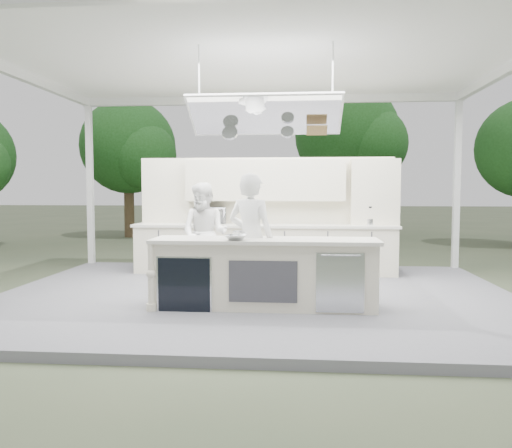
# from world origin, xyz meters

# --- Properties ---
(ground) EXTENTS (90.00, 90.00, 0.00)m
(ground) POSITION_xyz_m (0.00, 0.00, 0.00)
(ground) COLOR #484F36
(ground) RESTS_ON ground
(stage_deck) EXTENTS (8.00, 6.00, 0.12)m
(stage_deck) POSITION_xyz_m (0.00, 0.00, 0.06)
(stage_deck) COLOR slate
(stage_deck) RESTS_ON ground
(tent) EXTENTS (8.20, 6.20, 3.86)m
(tent) POSITION_xyz_m (0.00, -0.01, 3.71)
(tent) COLOR white
(tent) RESTS_ON ground
(demo_island) EXTENTS (3.10, 0.79, 0.95)m
(demo_island) POSITION_xyz_m (0.18, -0.91, 0.60)
(demo_island) COLOR beige
(demo_island) RESTS_ON stage_deck
(back_counter) EXTENTS (5.08, 0.72, 0.95)m
(back_counter) POSITION_xyz_m (0.00, 1.90, 0.60)
(back_counter) COLOR beige
(back_counter) RESTS_ON stage_deck
(back_wall_unit) EXTENTS (5.05, 0.48, 2.25)m
(back_wall_unit) POSITION_xyz_m (0.44, 2.11, 1.57)
(back_wall_unit) COLOR beige
(back_wall_unit) RESTS_ON stage_deck
(tree_cluster) EXTENTS (19.55, 9.40, 5.85)m
(tree_cluster) POSITION_xyz_m (-0.16, 9.77, 3.29)
(tree_cluster) COLOR #4C3D26
(tree_cluster) RESTS_ON ground
(head_chef) EXTENTS (0.79, 0.65, 1.86)m
(head_chef) POSITION_xyz_m (-0.01, -0.70, 1.05)
(head_chef) COLOR white
(head_chef) RESTS_ON stage_deck
(sous_chef) EXTENTS (0.98, 0.84, 1.74)m
(sous_chef) POSITION_xyz_m (-0.93, 0.63, 0.99)
(sous_chef) COLOR white
(sous_chef) RESTS_ON stage_deck
(toaster_oven) EXTENTS (0.68, 0.57, 0.32)m
(toaster_oven) POSITION_xyz_m (-1.09, 2.00, 1.23)
(toaster_oven) COLOR silver
(toaster_oven) RESTS_ON back_counter
(bowl_large) EXTENTS (0.32, 0.32, 0.07)m
(bowl_large) POSITION_xyz_m (-0.17, -1.12, 1.11)
(bowl_large) COLOR #B2B3B9
(bowl_large) RESTS_ON demo_island
(bowl_small) EXTENTS (0.31, 0.31, 0.08)m
(bowl_small) POSITION_xyz_m (-0.15, -0.65, 1.11)
(bowl_small) COLOR silver
(bowl_small) RESTS_ON demo_island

